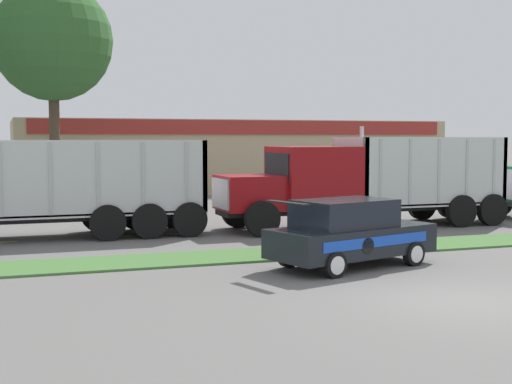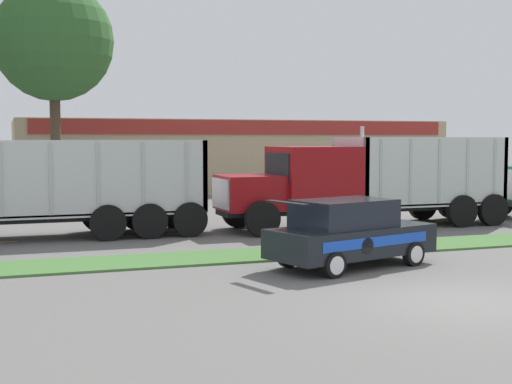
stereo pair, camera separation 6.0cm
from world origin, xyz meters
name	(u,v)px [view 2 (the right image)]	position (x,y,z in m)	size (l,w,h in m)	color
ground_plane	(461,301)	(0.00, 0.00, 0.00)	(600.00, 600.00, 0.00)	slate
grass_verge	(323,251)	(0.00, 6.43, 0.03)	(120.00, 2.10, 0.06)	#477538
centre_line_4	(152,235)	(-3.84, 11.48, 0.00)	(2.40, 0.14, 0.01)	yellow
centre_line_5	(303,228)	(1.56, 11.48, 0.00)	(2.40, 0.14, 0.01)	yellow
centre_line_6	(433,222)	(6.96, 11.48, 0.00)	(2.40, 0.14, 0.01)	yellow
dump_truck_mid	(341,184)	(2.89, 11.11, 1.56)	(10.61, 2.83, 3.60)	black
rally_car	(349,233)	(-0.37, 4.08, 0.85)	(4.62, 2.89, 1.72)	black
store_building_backdrop	(223,155)	(5.03, 32.67, 2.12)	(25.71, 12.10, 4.24)	tan
tree_behind_centre	(53,29)	(-6.15, 21.64, 8.00)	(5.32, 5.32, 11.48)	#473828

